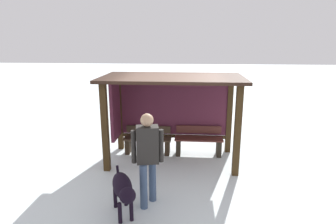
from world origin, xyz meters
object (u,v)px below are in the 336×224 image
object	(u,v)px
bus_shelter	(168,99)
dog	(123,188)
bench_left_inside	(148,141)
bench_center_inside	(199,142)
person_walking	(148,153)

from	to	relation	value
bus_shelter	dog	bearing A→B (deg)	-101.70
dog	bench_left_inside	bearing A→B (deg)	90.01
bench_left_inside	bench_center_inside	xyz separation A→B (m)	(1.39, 0.00, 0.01)
person_walking	dog	bearing A→B (deg)	-132.45
dog	bench_center_inside	bearing A→B (deg)	64.39
person_walking	dog	world-z (taller)	person_walking
bus_shelter	person_walking	xyz separation A→B (m)	(-0.19, -2.31, -0.53)
bench_center_inside	dog	size ratio (longest dim) A/B	1.22
bus_shelter	person_walking	distance (m)	2.38
bus_shelter	person_walking	bearing A→B (deg)	-94.60
bench_center_inside	person_walking	bearing A→B (deg)	-112.14
bus_shelter	bench_center_inside	xyz separation A→B (m)	(0.82, 0.17, -1.22)
bench_center_inside	person_walking	world-z (taller)	person_walking
person_walking	dog	xyz separation A→B (m)	(-0.38, -0.41, -0.50)
bus_shelter	person_walking	world-z (taller)	bus_shelter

